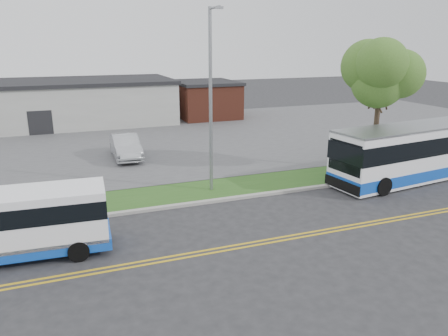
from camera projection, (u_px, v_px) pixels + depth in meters
name	position (u px, v px, depth m)	size (l,w,h in m)	color
ground	(171.00, 217.00, 20.53)	(140.00, 140.00, 0.00)	#28282B
lane_line_north	(195.00, 252.00, 17.08)	(70.00, 0.12, 0.01)	gold
lane_line_south	(198.00, 255.00, 16.81)	(70.00, 0.12, 0.01)	gold
curb	(165.00, 207.00, 21.50)	(80.00, 0.30, 0.15)	#9E9B93
verge	(157.00, 196.00, 23.12)	(80.00, 3.30, 0.10)	#2A541C
parking_lot	(120.00, 142.00, 35.77)	(80.00, 25.00, 0.10)	#4C4C4F
commercial_building	(40.00, 104.00, 42.08)	(25.40, 10.40, 4.35)	#9E9E99
brick_wing	(206.00, 99.00, 46.91)	(6.30, 7.30, 3.90)	brown
tree_east	(381.00, 71.00, 26.30)	(5.20, 5.20, 8.33)	#33291C
streetlight_near	(211.00, 96.00, 22.55)	(0.35, 1.53, 9.50)	gray
shuttle_bus	(32.00, 222.00, 16.50)	(6.89, 2.62, 2.59)	#1148B9
transit_bus	(419.00, 152.00, 25.86)	(12.01, 4.05, 3.27)	white
parked_car_a	(126.00, 146.00, 30.35)	(1.73, 4.97, 1.64)	#A8AAAF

